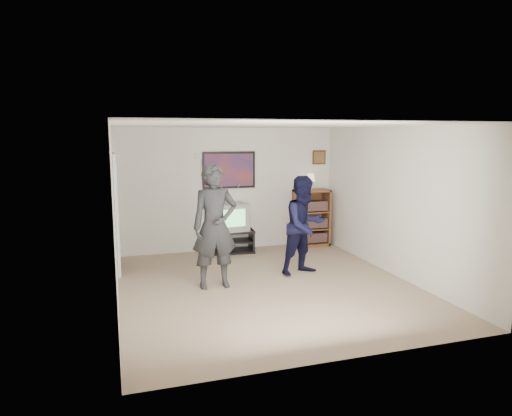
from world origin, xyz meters
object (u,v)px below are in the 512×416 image
bookshelf (311,218)px  person_short (305,225)px  crt_television (230,217)px  media_stand (231,241)px  person_tall (215,226)px

bookshelf → person_short: size_ratio=0.72×
crt_television → person_short: bearing=-72.2°
media_stand → person_tall: size_ratio=0.49×
crt_television → media_stand: bearing=-8.2°
person_tall → crt_television: bearing=69.1°
media_stand → crt_television: crt_television is taller
crt_television → person_short: person_short is taller
person_short → media_stand: bearing=99.1°
media_stand → person_short: (0.84, -1.77, 0.61)m
person_short → bookshelf: bearing=46.3°
person_short → person_tall: bearing=172.0°
media_stand → person_tall: bearing=-105.9°
media_stand → crt_television: bearing=-175.2°
bookshelf → person_tall: size_ratio=0.63×
crt_television → person_tall: 2.15m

